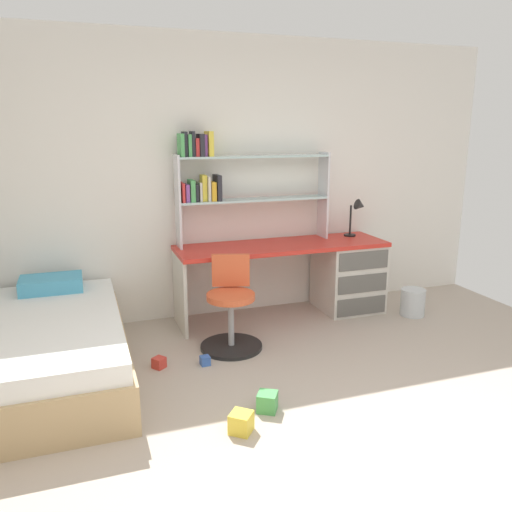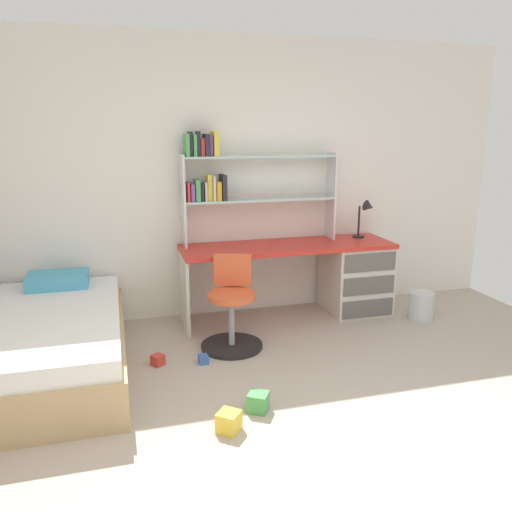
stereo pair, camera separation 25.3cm
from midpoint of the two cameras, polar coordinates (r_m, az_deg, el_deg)
The scene contains 12 objects.
ground_plane at distance 3.03m, azimuth 11.34°, elevation -23.03°, with size 5.47×6.44×0.02m, color #B2A393.
room_shell at distance 3.35m, azimuth -17.84°, elevation 5.09°, with size 5.47×6.44×2.64m.
desk at distance 5.16m, azimuth 7.05°, elevation -1.76°, with size 2.03×0.60×0.73m.
bookshelf_hutch at distance 4.81m, azimuth -4.55°, elevation 8.64°, with size 1.48×0.22×1.05m.
desk_lamp at distance 5.26m, azimuth 9.92°, elevation 4.88°, with size 0.20×0.17×0.38m.
swivel_chair at distance 4.31m, azimuth -4.49°, elevation -6.35°, with size 0.52×0.52×0.77m.
bed_platform at distance 4.14m, azimuth -23.46°, elevation -9.43°, with size 1.05×1.92×0.59m.
waste_bin at distance 5.26m, azimuth 15.73°, elevation -4.98°, with size 0.24×0.24×0.27m, color silver.
toy_block_green_0 at distance 3.48m, azimuth -0.90°, elevation -15.94°, with size 0.12×0.12×0.12m, color #479E51.
toy_block_red_1 at distance 4.13m, azimuth -12.50°, elevation -11.53°, with size 0.08×0.08×0.08m, color red.
toy_block_blue_2 at distance 4.12m, azimuth -7.47°, elevation -11.48°, with size 0.07×0.07×0.07m, color #3860B7.
toy_block_yellow_3 at distance 3.28m, azimuth -3.99°, elevation -18.03°, with size 0.13×0.13×0.13m, color gold.
Camera 1 is at (-1.41, -2.02, 1.80)m, focal length 35.98 mm.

